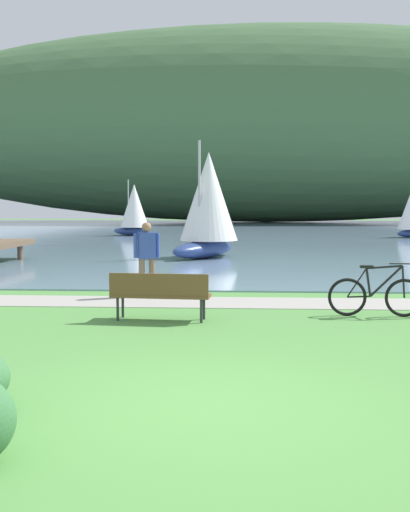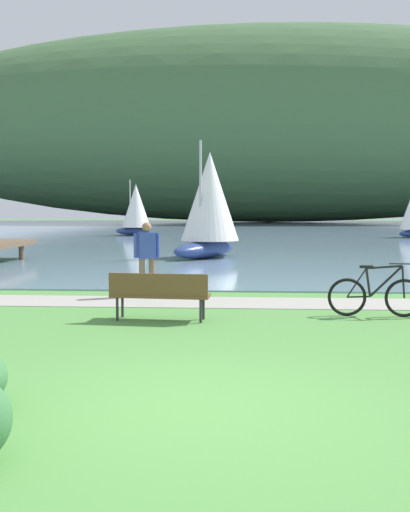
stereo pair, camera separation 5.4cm
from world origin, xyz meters
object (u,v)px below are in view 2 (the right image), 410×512
(bicycle_leaning_near_bench, at_px, (376,296))
(sailboat_nearest_to_shore, at_px, (136,209))
(park_bench_near_camera, at_px, (160,292))
(person_at_shoreline, at_px, (147,254))
(sailboat_mid_bay, at_px, (209,203))

(bicycle_leaning_near_bench, height_order, sailboat_nearest_to_shore, sailboat_nearest_to_shore)
(park_bench_near_camera, xyz_separation_m, bicycle_leaning_near_bench, (3.99, 0.67, -0.12))
(person_at_shoreline, relative_size, sailboat_mid_bay, 0.37)
(bicycle_leaning_near_bench, height_order, person_at_shoreline, person_at_shoreline)
(bicycle_leaning_near_bench, bearing_deg, sailboat_mid_bay, 106.90)
(bicycle_leaning_near_bench, height_order, sailboat_mid_bay, sailboat_mid_bay)
(park_bench_near_camera, xyz_separation_m, person_at_shoreline, (-0.69, 2.89, 0.46))
(person_at_shoreline, bearing_deg, park_bench_near_camera, -76.58)
(bicycle_leaning_near_bench, relative_size, person_at_shoreline, 1.04)
(bicycle_leaning_near_bench, bearing_deg, park_bench_near_camera, -170.42)
(bicycle_leaning_near_bench, xyz_separation_m, person_at_shoreline, (-4.68, 2.22, 0.58))
(person_at_shoreline, bearing_deg, sailboat_mid_bay, 85.29)
(park_bench_near_camera, relative_size, sailboat_mid_bay, 0.40)
(person_at_shoreline, distance_m, sailboat_nearest_to_shore, 29.28)
(park_bench_near_camera, bearing_deg, bicycle_leaning_near_bench, 9.58)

